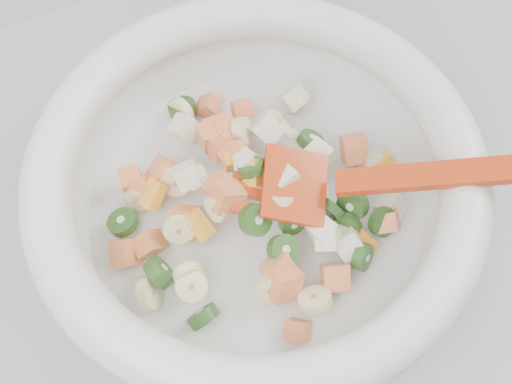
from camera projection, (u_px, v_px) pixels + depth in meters
name	position (u px, v px, depth m)	size (l,w,h in m)	color
counter	(124.00, 378.00, 0.96)	(2.00, 0.60, 0.90)	#A7A6AC
mixing_bowl	(256.00, 186.00, 0.53)	(0.43, 0.38, 0.13)	white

